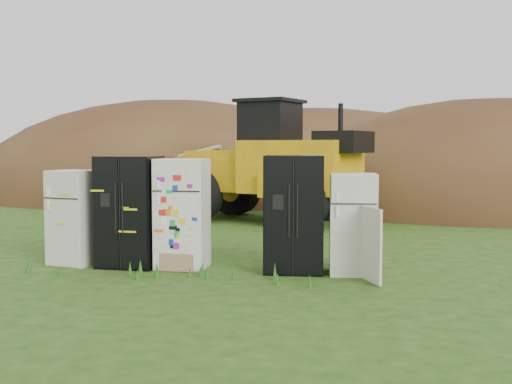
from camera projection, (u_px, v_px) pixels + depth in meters
ground at (215, 269)px, 11.05m from camera, size 120.00×120.00×0.00m
fridge_leftmost at (75, 217)px, 11.42m from camera, size 0.87×0.85×1.69m
fridge_black_side at (130, 211)px, 11.22m from camera, size 1.04×0.84×1.94m
fridge_sticker at (182, 213)px, 11.09m from camera, size 0.88×0.81×1.90m
fridge_black_right at (294, 214)px, 10.73m from camera, size 1.04×0.89×1.96m
fridge_open_door at (353, 224)px, 10.57m from camera, size 0.81×0.76×1.66m
wheel_loader at (244, 160)px, 18.31m from camera, size 7.57×4.97×3.40m
dirt_mound_right at (490, 208)px, 21.62m from camera, size 14.90×10.92×7.39m
dirt_mound_left at (171, 196)px, 26.79m from camera, size 16.88×12.66×8.01m
dirt_mound_back at (303, 194)px, 28.27m from camera, size 20.07×13.38×7.52m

